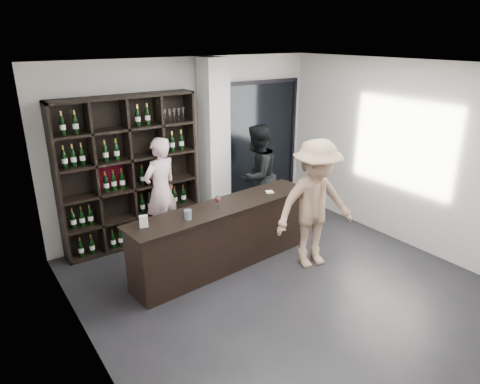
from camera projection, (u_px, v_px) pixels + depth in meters
floor at (291, 292)px, 5.72m from camera, size 5.00×5.50×0.01m
wine_shelf at (130, 173)px, 6.66m from camera, size 2.20×0.35×2.40m
structural_column at (215, 145)px, 7.30m from camera, size 0.40×0.40×2.90m
glass_panel at (262, 137)px, 8.13m from camera, size 1.60×0.08×2.10m
tasting_counter at (224, 236)px, 6.21m from camera, size 2.94×0.62×0.96m
taster_pink at (161, 191)px, 6.88m from camera, size 0.73×0.58×1.75m
taster_black at (257, 176)px, 7.49m from camera, size 1.08×0.97×1.81m
customer at (315, 205)px, 6.10m from camera, size 1.35×0.95×1.90m
wine_glass at (218, 201)px, 5.92m from camera, size 0.09×0.09×0.20m
spit_cup at (188, 215)px, 5.57m from camera, size 0.12×0.12×0.13m
napkin_stack at (270, 192)px, 6.53m from camera, size 0.14×0.14×0.02m
card_stand at (144, 221)px, 5.34m from camera, size 0.11×0.08×0.16m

